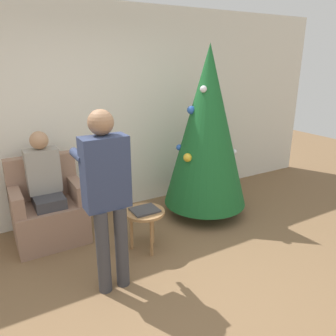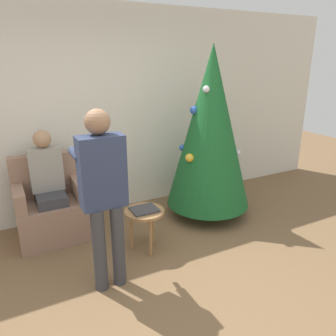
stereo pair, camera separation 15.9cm
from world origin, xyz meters
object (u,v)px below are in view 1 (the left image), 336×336
christmas_tree (207,128)px  side_stool (145,217)px  person_standing (106,188)px  armchair (49,211)px  person_seated (46,183)px

christmas_tree → side_stool: (-1.10, -0.40, -0.79)m
christmas_tree → person_standing: christmas_tree is taller
armchair → person_standing: (0.32, -1.14, 0.63)m
christmas_tree → person_standing: 1.83m
christmas_tree → armchair: christmas_tree is taller
christmas_tree → side_stool: bearing=-160.0°
christmas_tree → armchair: bearing=169.5°
armchair → person_seated: (0.00, -0.02, 0.36)m
armchair → person_standing: size_ratio=0.59×
christmas_tree → armchair: 2.17m
armchair → person_seated: bearing=-90.0°
armchair → person_seated: size_ratio=0.76×
person_seated → person_standing: person_standing is taller
armchair → person_standing: 1.34m
armchair → person_standing: bearing=-74.3°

